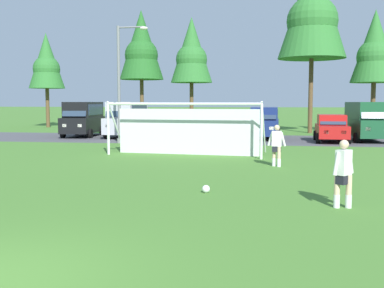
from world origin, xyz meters
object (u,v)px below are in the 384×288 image
soccer_ball (206,189)px  street_lamp (122,83)px  parked_car_slot_center_left (161,125)px  parked_car_slot_center_right (264,123)px  player_defender_far (277,146)px  parked_car_slot_right (332,128)px  parked_car_slot_far_left (83,118)px  parked_car_slot_far_right (366,120)px  parked_car_slot_left (127,118)px  player_striker_near (343,174)px  parked_car_slot_center (210,127)px  soccer_goal (186,128)px

soccer_ball → street_lamp: 16.72m
parked_car_slot_center_left → parked_car_slot_center_right: parked_car_slot_center_right is taller
player_defender_far → parked_car_slot_right: size_ratio=0.38×
parked_car_slot_far_left → street_lamp: 7.11m
parked_car_slot_center_right → parked_car_slot_far_right: 6.56m
parked_car_slot_far_left → parked_car_slot_right: 17.44m
player_defender_far → parked_car_slot_left: 17.16m
player_defender_far → parked_car_slot_right: bearing=73.0°
player_defender_far → parked_car_slot_center_left: parked_car_slot_center_left is taller
parked_car_slot_far_left → parked_car_slot_far_right: 19.66m
parked_car_slot_left → parked_car_slot_right: bearing=-7.3°
parked_car_slot_far_right → street_lamp: bearing=-164.8°
player_striker_near → parked_car_slot_center_right: parked_car_slot_center_right is taller
parked_car_slot_left → parked_car_slot_right: size_ratio=1.14×
player_striker_near → parked_car_slot_center_right: (-1.99, 20.69, 0.29)m
street_lamp → parked_car_slot_left: bearing=103.6°
parked_car_slot_center → parked_car_slot_far_right: (10.05, 0.99, 0.47)m
player_striker_near → parked_car_slot_center_right: 20.79m
parked_car_slot_center_left → street_lamp: street_lamp is taller
player_defender_far → parked_car_slot_center_right: bearing=92.3°
parked_car_slot_center_left → street_lamp: size_ratio=0.60×
soccer_goal → parked_car_slot_center_right: 10.90m
soccer_goal → soccer_ball: bearing=-76.7°
soccer_ball → player_striker_near: bearing=-20.6°
soccer_ball → player_striker_near: (3.47, -1.31, 0.71)m
player_defender_far → street_lamp: street_lamp is taller
parked_car_slot_far_left → player_striker_near: bearing=-54.2°
parked_car_slot_left → parked_car_slot_center_left: 2.58m
soccer_ball → parked_car_slot_center_right: size_ratio=0.05×
parked_car_slot_center_right → parked_car_slot_right: parked_car_slot_center_right is taller
parked_car_slot_left → parked_car_slot_center: (6.21, -1.62, -0.47)m
parked_car_slot_center_left → parked_car_slot_center: size_ratio=0.99×
soccer_goal → parked_car_slot_far_right: bearing=43.7°
parked_car_slot_center → street_lamp: 6.57m
parked_car_slot_far_right → street_lamp: size_ratio=0.69×
parked_car_slot_left → parked_car_slot_far_right: 16.26m
soccer_ball → street_lamp: size_ratio=0.03×
parked_car_slot_center → parked_car_slot_right: (7.73, -0.16, 0.00)m
parked_car_slot_center → parked_car_slot_center_right: (3.52, 1.55, 0.24)m
soccer_goal → parked_car_slot_center_left: bearing=109.5°
parked_car_slot_right → street_lamp: (-12.78, -2.97, 2.80)m
player_defender_far → parked_car_slot_center_left: bearing=120.0°
player_striker_near → parked_car_slot_left: size_ratio=0.34×
soccer_ball → player_defender_far: size_ratio=0.13×
soccer_ball → parked_car_slot_far_left: parked_car_slot_far_left is taller
soccer_ball → soccer_goal: soccer_goal is taller
parked_car_slot_far_left → parked_car_slot_far_right: same height
soccer_ball → player_striker_near: size_ratio=0.13×
player_striker_near → parked_car_slot_right: bearing=83.3°
parked_car_slot_right → parked_car_slot_far_right: parked_car_slot_far_right is taller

